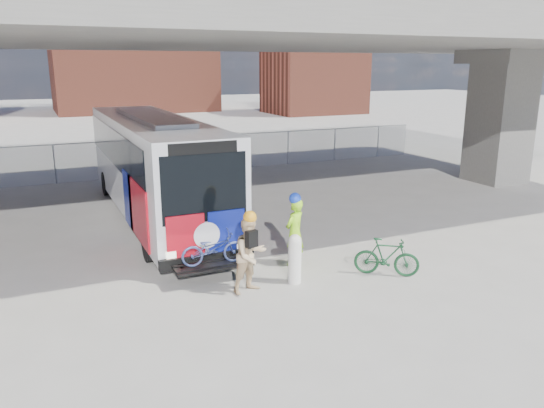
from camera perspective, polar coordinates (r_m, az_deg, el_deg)
ground at (r=16.16m, az=-1.81°, el=-4.61°), size 160.00×160.00×0.00m
bus at (r=19.28m, az=-12.65°, el=4.70°), size 2.67×12.90×3.69m
overpass at (r=19.04m, az=-6.89°, el=18.23°), size 40.00×16.00×7.95m
chainlink_fence at (r=27.01m, az=-11.79°, el=6.07°), size 30.00×0.06×30.00m
brick_buildings at (r=62.71m, az=-18.60°, el=14.07°), size 54.00×22.00×12.00m
smokestack at (r=72.23m, az=-8.99°, el=20.26°), size 2.20×2.20×25.00m
bollard at (r=13.36m, az=2.46°, el=-5.73°), size 0.33×0.33×1.28m
cyclist_hivis at (r=14.47m, az=2.46°, el=-2.85°), size 0.81×0.72×2.04m
cyclist_tan at (r=12.76m, az=-2.34°, el=-5.40°), size 1.06×0.93×2.04m
bike_parked at (r=14.19m, az=12.23°, el=-5.59°), size 1.63×1.40×1.01m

